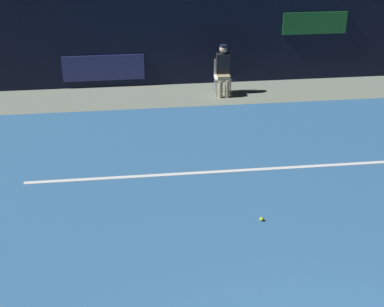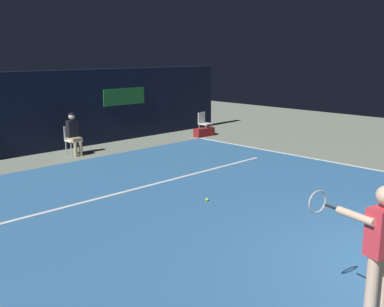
# 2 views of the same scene
# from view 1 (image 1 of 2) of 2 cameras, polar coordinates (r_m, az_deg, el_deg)

# --- Properties ---
(ground_plane) EXTENTS (31.29, 31.29, 0.00)m
(ground_plane) POSITION_cam_1_polar(r_m,az_deg,el_deg) (9.41, 7.17, -7.18)
(ground_plane) COLOR gray
(court_surface) EXTENTS (10.59, 10.79, 0.01)m
(court_surface) POSITION_cam_1_polar(r_m,az_deg,el_deg) (9.40, 7.17, -7.15)
(court_surface) COLOR #336699
(court_surface) RESTS_ON ground
(line_service) EXTENTS (8.26, 0.10, 0.01)m
(line_service) POSITION_cam_1_polar(r_m,az_deg,el_deg) (10.98, 4.89, -1.74)
(line_service) COLOR white
(line_service) RESTS_ON court_surface
(back_wall) EXTENTS (15.49, 0.33, 2.60)m
(back_wall) POSITION_cam_1_polar(r_m,az_deg,el_deg) (15.53, 1.02, 11.90)
(back_wall) COLOR black
(back_wall) RESTS_ON ground
(line_judge_on_chair) EXTENTS (0.46, 0.54, 1.32)m
(line_judge_on_chair) POSITION_cam_1_polar(r_m,az_deg,el_deg) (14.72, 3.19, 8.57)
(line_judge_on_chair) COLOR white
(line_judge_on_chair) RESTS_ON ground
(tennis_ball) EXTENTS (0.07, 0.07, 0.07)m
(tennis_ball) POSITION_cam_1_polar(r_m,az_deg,el_deg) (9.46, 7.12, -6.66)
(tennis_ball) COLOR #CCE033
(tennis_ball) RESTS_ON court_surface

